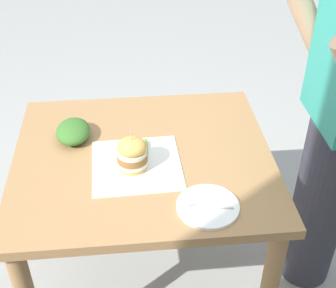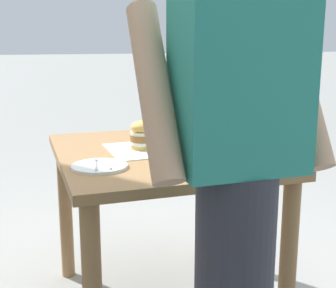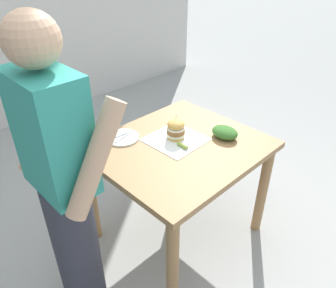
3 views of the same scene
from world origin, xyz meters
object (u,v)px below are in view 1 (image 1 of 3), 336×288
patio_table (144,180)px  side_plate_with_forks (208,206)px  side_salad (73,131)px  sandwich (132,154)px  pickle_spear (145,147)px

patio_table → side_plate_with_forks: 0.40m
side_salad → side_plate_with_forks: bearing=46.8°
sandwich → side_salad: sandwich is taller
patio_table → sandwich: size_ratio=6.20×
patio_table → side_plate_with_forks: (0.32, 0.21, 0.14)m
sandwich → side_salad: size_ratio=0.92×
patio_table → sandwich: (0.07, -0.04, 0.20)m
side_salad → pickle_spear: bearing=69.9°
patio_table → side_plate_with_forks: bearing=33.4°
pickle_spear → sandwich: bearing=-25.4°
sandwich → pickle_spear: bearing=154.6°
sandwich → pickle_spear: size_ratio=2.12×
sandwich → pickle_spear: (-0.11, 0.05, -0.05)m
side_plate_with_forks → sandwich: bearing=-134.1°
side_plate_with_forks → pickle_spear: bearing=-150.7°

